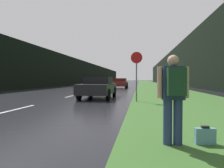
{
  "coord_description": "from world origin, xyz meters",
  "views": [
    {
      "loc": [
        4.94,
        -0.66,
        1.21
      ],
      "look_at": [
        2.72,
        15.08,
        0.84
      ],
      "focal_mm": 32.0,
      "sensor_mm": 36.0,
      "label": 1
    }
  ],
  "objects": [
    {
      "name": "suitcase",
      "position": [
        6.12,
        3.18,
        0.16
      ],
      "size": [
        0.37,
        0.15,
        0.35
      ],
      "rotation": [
        0.0,
        0.0,
        0.11
      ],
      "color": "#6093A8",
      "rests_on": "ground_plane"
    },
    {
      "name": "grass_verge",
      "position": [
        7.47,
        40.0,
        0.01
      ],
      "size": [
        6.0,
        240.0,
        0.02
      ],
      "primitive_type": "cube",
      "color": "#386028",
      "rests_on": "ground_plane"
    },
    {
      "name": "car_passing_near",
      "position": [
        2.24,
        12.13,
        0.71
      ],
      "size": [
        1.96,
        4.37,
        1.37
      ],
      "rotation": [
        0.0,
        0.0,
        3.14
      ],
      "color": "black",
      "rests_on": "ground_plane"
    },
    {
      "name": "stop_sign",
      "position": [
        4.75,
        10.14,
        1.61
      ],
      "size": [
        0.62,
        0.07,
        2.68
      ],
      "color": "slate",
      "rests_on": "ground_plane"
    },
    {
      "name": "hitchhiker_with_backpack",
      "position": [
        5.54,
        3.04,
        0.95
      ],
      "size": [
        0.57,
        0.43,
        1.65
      ],
      "rotation": [
        0.0,
        0.0,
        0.11
      ],
      "color": "navy",
      "rests_on": "ground_plane"
    },
    {
      "name": "lane_stripe_b",
      "position": [
        0.0,
        6.56,
        0.0
      ],
      "size": [
        0.12,
        3.0,
        0.01
      ],
      "primitive_type": "cube",
      "color": "silver",
      "rests_on": "ground_plane"
    },
    {
      "name": "car_passing_far",
      "position": [
        2.24,
        26.35,
        0.71
      ],
      "size": [
        1.99,
        4.66,
        1.35
      ],
      "rotation": [
        0.0,
        0.0,
        3.14
      ],
      "color": "maroon",
      "rests_on": "ground_plane"
    },
    {
      "name": "treeline_far_side",
      "position": [
        -10.47,
        50.0,
        3.0
      ],
      "size": [
        2.0,
        140.0,
        6.0
      ],
      "primitive_type": "cube",
      "color": "black",
      "rests_on": "ground_plane"
    },
    {
      "name": "car_oncoming",
      "position": [
        -2.24,
        35.01,
        0.74
      ],
      "size": [
        2.01,
        4.1,
        1.46
      ],
      "color": "#BCBCBC",
      "rests_on": "ground_plane"
    },
    {
      "name": "treeline_near_side",
      "position": [
        13.47,
        50.0,
        4.11
      ],
      "size": [
        2.0,
        140.0,
        8.23
      ],
      "primitive_type": "cube",
      "color": "black",
      "rests_on": "ground_plane"
    },
    {
      "name": "lane_stripe_d",
      "position": [
        0.0,
        20.56,
        0.0
      ],
      "size": [
        0.12,
        3.0,
        0.01
      ],
      "primitive_type": "cube",
      "color": "silver",
      "rests_on": "ground_plane"
    },
    {
      "name": "lane_stripe_c",
      "position": [
        0.0,
        13.56,
        0.0
      ],
      "size": [
        0.12,
        3.0,
        0.01
      ],
      "primitive_type": "cube",
      "color": "silver",
      "rests_on": "ground_plane"
    }
  ]
}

